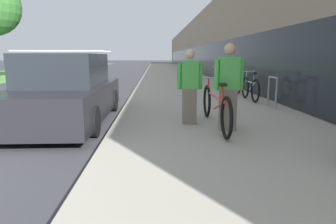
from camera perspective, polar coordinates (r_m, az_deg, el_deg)
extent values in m
cube|color=#A39E8E|center=(24.36, 0.84, 7.16)|extent=(4.55, 70.00, 0.14)
cube|color=gray|center=(33.44, 12.95, 12.04)|extent=(10.00, 70.00, 5.05)
cube|color=#1E2328|center=(32.49, 4.26, 10.07)|extent=(0.10, 63.00, 2.20)
cube|color=#518E42|center=(30.89, -26.17, 6.71)|extent=(7.40, 70.00, 0.03)
torus|color=black|center=(6.97, 7.43, 2.11)|extent=(0.06, 0.73, 0.73)
torus|color=black|center=(5.11, 11.07, -1.08)|extent=(0.06, 0.73, 0.73)
cylinder|color=red|center=(6.00, 9.03, 2.85)|extent=(0.04, 1.63, 0.04)
cylinder|color=red|center=(5.65, 9.76, 1.27)|extent=(0.04, 0.97, 0.34)
cylinder|color=red|center=(5.39, 10.36, 3.55)|extent=(0.03, 0.03, 0.30)
cube|color=black|center=(5.37, 10.41, 5.16)|extent=(0.11, 0.22, 0.05)
cylinder|color=red|center=(6.77, 7.72, 5.11)|extent=(0.03, 0.03, 0.32)
cylinder|color=silver|center=(6.76, 7.76, 6.46)|extent=(0.52, 0.03, 0.03)
cube|color=#756B5B|center=(5.74, 11.29, 0.39)|extent=(0.30, 0.21, 0.78)
cube|color=#4CB74C|center=(5.66, 11.54, 7.24)|extent=(0.36, 0.21, 0.59)
cylinder|color=#4CB74C|center=(5.61, 9.25, 6.97)|extent=(0.09, 0.09, 0.56)
cylinder|color=#4CB74C|center=(5.72, 13.77, 6.87)|extent=(0.09, 0.09, 0.56)
sphere|color=tan|center=(5.65, 11.71, 11.64)|extent=(0.21, 0.21, 0.21)
cube|color=#756B5B|center=(6.21, 4.09, 1.12)|extent=(0.28, 0.20, 0.73)
cube|color=#4CB74C|center=(6.13, 4.17, 7.08)|extent=(0.34, 0.20, 0.56)
cylinder|color=#4CB74C|center=(6.12, 2.15, 6.81)|extent=(0.09, 0.09, 0.53)
cylinder|color=#4CB74C|center=(6.16, 6.16, 6.79)|extent=(0.09, 0.09, 0.53)
sphere|color=beige|center=(6.12, 4.22, 10.90)|extent=(0.20, 0.20, 0.20)
cylinder|color=gray|center=(8.35, 19.93, 3.26)|extent=(0.05, 0.05, 0.82)
cylinder|color=gray|center=(8.86, 18.59, 3.73)|extent=(0.05, 0.05, 0.82)
cylinder|color=gray|center=(8.57, 19.41, 6.22)|extent=(0.05, 0.55, 0.05)
torus|color=black|center=(10.36, 14.50, 4.58)|extent=(0.06, 0.72, 0.72)
torus|color=black|center=(9.39, 16.29, 3.90)|extent=(0.06, 0.72, 0.72)
cylinder|color=#7AD1C6|center=(9.85, 15.41, 5.52)|extent=(0.04, 0.87, 0.04)
cylinder|color=#7AD1C6|center=(9.67, 15.75, 4.80)|extent=(0.04, 0.53, 0.33)
cylinder|color=#7AD1C6|center=(9.53, 16.05, 6.22)|extent=(0.03, 0.03, 0.30)
cube|color=black|center=(9.52, 16.10, 7.12)|extent=(0.11, 0.22, 0.05)
cylinder|color=#7AD1C6|center=(10.25, 14.73, 6.61)|extent=(0.03, 0.03, 0.31)
cylinder|color=silver|center=(10.24, 14.77, 7.49)|extent=(0.52, 0.03, 0.03)
torus|color=black|center=(12.45, 11.91, 5.52)|extent=(0.06, 0.67, 0.67)
torus|color=black|center=(11.43, 13.22, 5.04)|extent=(0.06, 0.67, 0.67)
cylinder|color=red|center=(11.92, 12.58, 6.26)|extent=(0.04, 0.90, 0.04)
cylinder|color=red|center=(11.72, 12.82, 5.71)|extent=(0.04, 0.55, 0.31)
cylinder|color=red|center=(11.58, 13.04, 6.80)|extent=(0.03, 0.03, 0.28)
cube|color=black|center=(11.58, 13.07, 7.48)|extent=(0.11, 0.22, 0.05)
cylinder|color=red|center=(12.34, 12.07, 7.09)|extent=(0.03, 0.03, 0.29)
cylinder|color=silver|center=(12.33, 12.10, 7.77)|extent=(0.52, 0.03, 0.03)
torus|color=black|center=(14.73, 9.26, 6.45)|extent=(0.06, 0.71, 0.71)
torus|color=black|center=(13.72, 10.13, 6.12)|extent=(0.06, 0.71, 0.71)
cylinder|color=black|center=(14.21, 9.71, 7.16)|extent=(0.04, 0.88, 0.04)
cylinder|color=black|center=(14.01, 9.87, 6.69)|extent=(0.04, 0.54, 0.33)
cylinder|color=black|center=(13.88, 10.01, 7.68)|extent=(0.03, 0.03, 0.29)
cube|color=black|center=(13.87, 10.03, 8.28)|extent=(0.11, 0.22, 0.05)
cylinder|color=black|center=(14.63, 9.37, 7.87)|extent=(0.03, 0.03, 0.31)
cylinder|color=silver|center=(14.62, 9.39, 8.48)|extent=(0.52, 0.03, 0.03)
cube|color=black|center=(7.36, -18.65, 2.08)|extent=(1.84, 4.62, 0.72)
cube|color=#1E2328|center=(7.29, -18.99, 7.65)|extent=(1.58, 2.31, 0.71)
cylinder|color=silver|center=(7.78, -18.10, 10.85)|extent=(1.96, 0.04, 0.04)
cylinder|color=silver|center=(6.80, -20.42, 10.83)|extent=(1.96, 0.04, 0.04)
cylinder|color=black|center=(8.95, -21.39, 1.98)|extent=(0.22, 0.60, 0.60)
cylinder|color=black|center=(8.55, -10.50, 2.17)|extent=(0.22, 0.60, 0.60)
cylinder|color=black|center=(6.43, -29.30, -1.77)|extent=(0.22, 0.60, 0.60)
cylinder|color=black|center=(5.86, -14.23, -1.82)|extent=(0.22, 0.60, 0.60)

